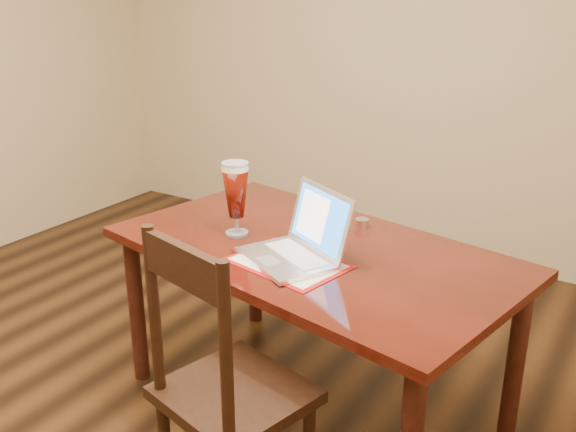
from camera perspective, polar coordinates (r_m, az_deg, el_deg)
The scene contains 2 objects.
dining_table at distance 2.60m, azimuth 1.87°, elevation -4.34°, with size 1.76×1.20×1.07m.
dining_chair at distance 2.18m, azimuth -5.56°, elevation -15.11°, with size 0.54×0.52×1.06m.
Camera 1 is at (1.67, -1.46, 1.76)m, focal length 40.00 mm.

